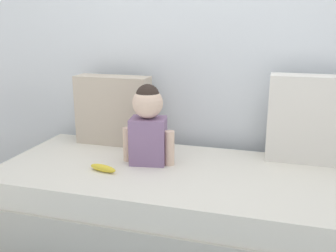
# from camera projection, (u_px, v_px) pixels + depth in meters

# --- Properties ---
(ground_plane) EXTENTS (12.00, 12.00, 0.00)m
(ground_plane) POSITION_uv_depth(u_px,v_px,m) (191.00, 239.00, 2.22)
(ground_plane) COLOR #B2ADA3
(back_wall) EXTENTS (5.46, 0.10, 2.29)m
(back_wall) POSITION_uv_depth(u_px,v_px,m) (214.00, 35.00, 2.46)
(back_wall) COLOR silver
(back_wall) RESTS_ON ground
(couch) EXTENTS (2.26, 0.91, 0.43)m
(couch) POSITION_uv_depth(u_px,v_px,m) (191.00, 207.00, 2.17)
(couch) COLOR beige
(couch) RESTS_ON ground
(throw_pillow_left) EXTENTS (0.50, 0.16, 0.46)m
(throw_pillow_left) POSITION_uv_depth(u_px,v_px,m) (113.00, 110.00, 2.54)
(throw_pillow_left) COLOR #C1B29E
(throw_pillow_left) RESTS_ON couch
(throw_pillow_right) EXTENTS (0.49, 0.16, 0.51)m
(throw_pillow_right) POSITION_uv_depth(u_px,v_px,m) (311.00, 119.00, 2.20)
(throw_pillow_right) COLOR silver
(throw_pillow_right) RESTS_ON couch
(toddler) EXTENTS (0.31, 0.19, 0.47)m
(toddler) POSITION_uv_depth(u_px,v_px,m) (148.00, 124.00, 2.18)
(toddler) COLOR gray
(toddler) RESTS_ON couch
(banana) EXTENTS (0.18, 0.08, 0.04)m
(banana) POSITION_uv_depth(u_px,v_px,m) (103.00, 168.00, 2.10)
(banana) COLOR yellow
(banana) RESTS_ON couch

